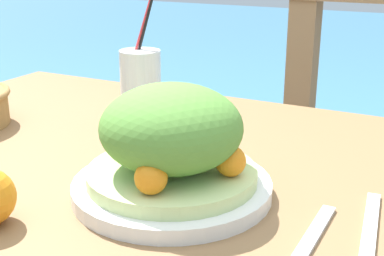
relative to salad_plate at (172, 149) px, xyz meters
name	(u,v)px	position (x,y,z in m)	size (l,w,h in m)	color
patio_table	(162,228)	(-0.05, 0.06, -0.16)	(1.24, 0.85, 0.77)	olive
railing_fence	(302,64)	(-0.05, 0.80, -0.05)	(2.80, 0.08, 1.04)	#937551
salad_plate	(172,149)	(0.00, 0.00, 0.00)	(0.27, 0.27, 0.15)	silver
drink_glass	(141,86)	(-0.20, 0.24, 0.00)	(0.08, 0.08, 0.25)	silver
fork	(309,241)	(0.20, -0.04, -0.06)	(0.02, 0.18, 0.00)	silver
knife	(370,227)	(0.25, 0.02, -0.06)	(0.04, 0.18, 0.00)	silver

